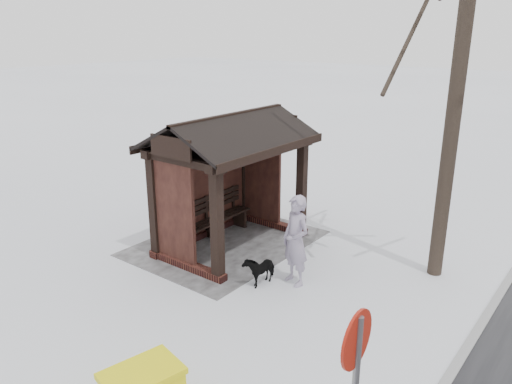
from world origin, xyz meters
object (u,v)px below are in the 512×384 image
pedestrian (296,241)px  road_sign (355,372)px  dog (260,269)px  bus_shelter (226,154)px

pedestrian → road_sign: 4.96m
pedestrian → dog: (0.43, -0.56, -0.60)m
pedestrian → bus_shelter: bearing=-176.2°
pedestrian → dog: size_ratio=2.51×
pedestrian → dog: pedestrian is taller
dog → road_sign: (3.34, 3.69, 1.39)m
bus_shelter → road_sign: bus_shelter is taller
bus_shelter → dog: bus_shelter is taller
bus_shelter → road_sign: size_ratio=1.53×
pedestrian → road_sign: bearing=-31.3°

